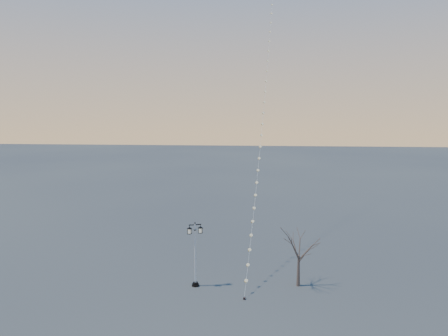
# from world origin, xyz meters

# --- Properties ---
(ground) EXTENTS (300.00, 300.00, 0.00)m
(ground) POSITION_xyz_m (0.00, 0.00, 0.00)
(ground) COLOR #404140
(ground) RESTS_ON ground
(street_lamp) EXTENTS (1.27, 0.76, 5.22)m
(street_lamp) POSITION_xyz_m (-2.24, 0.97, 2.89)
(street_lamp) COLOR black
(street_lamp) RESTS_ON ground
(bare_tree) EXTENTS (2.77, 2.77, 4.59)m
(bare_tree) POSITION_xyz_m (5.94, 1.82, 3.19)
(bare_tree) COLOR #4D3B31
(bare_tree) RESTS_ON ground
(kite_train) EXTENTS (3.25, 36.84, 37.89)m
(kite_train) POSITION_xyz_m (3.10, 16.97, 18.82)
(kite_train) COLOR black
(kite_train) RESTS_ON ground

